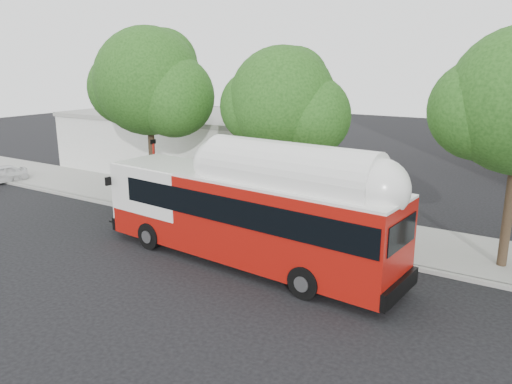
% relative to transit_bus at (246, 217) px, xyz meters
% --- Properties ---
extents(ground, '(120.00, 120.00, 0.00)m').
position_rel_transit_bus_xyz_m(ground, '(-0.21, -1.00, -1.90)').
color(ground, black).
rests_on(ground, ground).
extents(sidewalk, '(60.00, 5.00, 0.15)m').
position_rel_transit_bus_xyz_m(sidewalk, '(-0.21, 5.50, -1.83)').
color(sidewalk, gray).
rests_on(sidewalk, ground).
extents(curb_strip, '(60.00, 0.30, 0.15)m').
position_rel_transit_bus_xyz_m(curb_strip, '(-0.21, 2.90, -1.83)').
color(curb_strip, gray).
rests_on(curb_strip, ground).
extents(red_curb_segment, '(10.00, 0.32, 0.16)m').
position_rel_transit_bus_xyz_m(red_curb_segment, '(-3.21, 2.90, -1.82)').
color(red_curb_segment, maroon).
rests_on(red_curb_segment, ground).
extents(street_tree_left, '(6.67, 5.80, 9.74)m').
position_rel_transit_bus_xyz_m(street_tree_left, '(-8.73, 4.56, 4.70)').
color(street_tree_left, '#2D2116').
rests_on(street_tree_left, ground).
extents(street_tree_mid, '(5.75, 5.00, 8.62)m').
position_rel_transit_bus_xyz_m(street_tree_mid, '(-0.80, 5.06, 4.00)').
color(street_tree_mid, '#2D2116').
rests_on(street_tree_mid, ground).
extents(low_commercial_bldg, '(16.20, 10.20, 4.25)m').
position_rel_transit_bus_xyz_m(low_commercial_bldg, '(-14.21, 13.00, 0.25)').
color(low_commercial_bldg, silver).
rests_on(low_commercial_bldg, ground).
extents(transit_bus, '(13.95, 3.89, 4.08)m').
position_rel_transit_bus_xyz_m(transit_bus, '(0.00, 0.00, 0.00)').
color(transit_bus, '#9E110B').
rests_on(transit_bus, ground).
extents(signal_pole, '(0.11, 0.38, 3.98)m').
position_rel_transit_bus_xyz_m(signal_pole, '(-7.74, 3.11, 0.14)').
color(signal_pole, '#AD1A12').
rests_on(signal_pole, ground).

